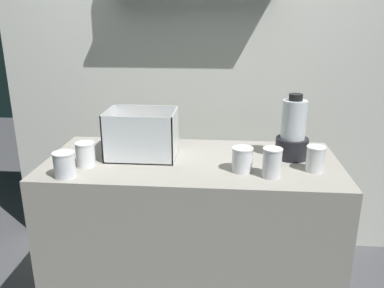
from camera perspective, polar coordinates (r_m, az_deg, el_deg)
The scene contains 9 objects.
counter at distance 2.11m, azimuth 0.00°, elevation -13.81°, with size 1.40×0.64×0.90m, color #9E998E.
back_wall_unit at distance 2.57m, azimuth 1.38°, elevation 11.51°, with size 2.60×0.24×2.50m.
carrot_display_bin at distance 1.95m, azimuth -7.27°, elevation 0.24°, with size 0.33×0.24×0.23m.
blender_pitcher at distance 1.95m, azimuth 14.32°, elevation 1.55°, with size 0.16×0.16×0.31m.
juice_cup_beet_far_left at distance 1.78m, azimuth -17.89°, elevation -3.01°, with size 0.09×0.09×0.11m.
juice_cup_pomegranate_left at distance 1.88m, azimuth -15.07°, elevation -1.66°, with size 0.09×0.09×0.11m.
juice_cup_carrot_middle at distance 1.77m, azimuth 7.25°, elevation -2.37°, with size 0.10×0.10×0.11m.
juice_cup_pomegranate_right at distance 1.73m, azimuth 11.44°, elevation -2.91°, with size 0.08×0.08×0.13m.
juice_cup_pomegranate_far_right at distance 1.84m, azimuth 17.31°, elevation -2.18°, with size 0.08×0.08×0.11m.
Camera 1 is at (0.15, -1.78, 1.57)m, focal length 37.02 mm.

